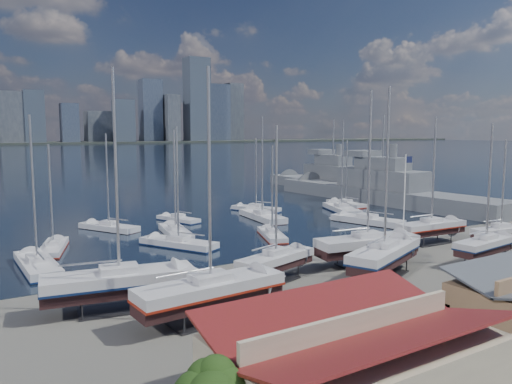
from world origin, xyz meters
TOP-DOWN VIEW (x-y plane):
  - ground at (0.00, -10.00)m, footprint 1400.00×1400.00m
  - water at (0.00, 300.00)m, footprint 1400.00×600.00m
  - shed_red at (-18.00, -26.00)m, footprint 14.70×9.45m
  - sailboat_cradle_0 at (-24.59, -7.34)m, footprint 11.74×4.99m
  - sailboat_cradle_1 at (-19.64, -12.86)m, footprint 11.43×3.88m
  - sailboat_cradle_2 at (-10.35, -7.51)m, footprint 8.89×4.74m
  - sailboat_cradle_3 at (-0.93, -11.68)m, footprint 11.35×7.01m
  - sailboat_cradle_4 at (0.74, -7.74)m, footprint 11.26×4.78m
  - sailboat_cradle_5 at (11.64, -13.74)m, footprint 9.04×3.36m
  - sailboat_cradle_6 at (14.38, -4.66)m, footprint 9.57×3.15m
  - sailboat_cradle_7 at (19.64, -10.33)m, footprint 7.83×3.18m
  - sailboat_moored_0 at (-28.23, 8.10)m, footprint 3.22×10.70m
  - sailboat_moored_1 at (-25.48, 15.47)m, footprint 4.92×8.86m
  - sailboat_moored_2 at (-16.73, 24.18)m, footprint 6.72×9.35m
  - sailboat_moored_3 at (-12.54, 9.74)m, footprint 7.23×10.03m
  - sailboat_moored_4 at (-10.22, 16.18)m, footprint 4.27×9.90m
  - sailboat_moored_5 at (-5.88, 25.55)m, footprint 4.58×8.04m
  - sailboat_moored_6 at (-0.27, 8.27)m, footprint 5.12×8.57m
  - sailboat_moored_7 at (5.84, 20.20)m, footprint 4.32×11.34m
  - sailboat_moored_8 at (9.42, 27.79)m, footprint 6.27×8.88m
  - sailboat_moored_9 at (17.19, 9.05)m, footprint 5.94×11.30m
  - sailboat_moored_10 at (21.26, 19.33)m, footprint 6.59×11.29m
  - sailboat_moored_11 at (26.62, 24.19)m, footprint 2.54×8.49m
  - naval_ship_east at (35.74, 24.31)m, footprint 10.80×51.07m
  - naval_ship_west at (40.12, 43.84)m, footprint 7.88×43.24m
  - car_a at (-8.86, -21.21)m, footprint 2.80×4.03m
  - car_b at (-5.71, -21.88)m, footprint 4.84×2.15m
  - car_c at (6.00, -19.15)m, footprint 4.13×5.79m
  - flagpole at (4.95, -8.73)m, footprint 1.00×0.12m

SIDE VIEW (x-z plane):
  - water at x=0.00m, z-range -0.35..0.05m
  - ground at x=0.00m, z-range 0.00..0.00m
  - sailboat_moored_3 at x=-12.54m, z-range -7.11..7.73m
  - sailboat_moored_8 at x=9.42m, z-range -6.23..6.85m
  - sailboat_moored_0 at x=-28.23m, z-range -7.65..8.26m
  - sailboat_moored_1 at x=-25.48m, z-range -6.07..6.69m
  - sailboat_moored_11 at x=26.62m, z-range -6.00..6.62m
  - sailboat_moored_10 at x=21.26m, z-range -7.84..8.46m
  - sailboat_moored_6 at x=-0.27m, z-range -5.89..6.50m
  - sailboat_moored_5 at x=-5.88m, z-range -5.49..6.11m
  - sailboat_moored_4 at x=-10.22m, z-range -6.92..7.56m
  - sailboat_moored_2 at x=-16.73m, z-range -6.66..7.30m
  - sailboat_moored_9 at x=17.19m, z-range -7.89..8.54m
  - sailboat_moored_7 at x=5.84m, z-range -8.03..8.67m
  - car_a at x=-8.86m, z-range 0.00..1.28m
  - car_c at x=6.00m, z-range 0.00..1.46m
  - car_b at x=-5.71m, z-range 0.00..1.55m
  - naval_ship_west at x=40.12m, z-range -7.28..10.60m
  - naval_ship_east at x=35.74m, z-range -7.61..10.95m
  - sailboat_cradle_7 at x=19.64m, z-range -4.43..8.25m
  - sailboat_cradle_2 at x=-10.35m, z-range -5.08..9.04m
  - sailboat_cradle_5 at x=11.64m, z-range -5.21..9.19m
  - sailboat_cradle_6 at x=14.38m, z-range -5.62..9.69m
  - sailboat_cradle_3 at x=-0.93m, z-range -6.67..10.98m
  - sailboat_cradle_4 at x=0.74m, z-range -6.67..11.00m
  - sailboat_cradle_1 at x=-19.64m, z-range -6.83..11.18m
  - sailboat_cradle_0 at x=-24.59m, z-range -6.92..11.29m
  - shed_red at x=-18.00m, z-range 0.07..4.57m
  - flagpole at x=4.95m, z-range 0.81..12.08m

